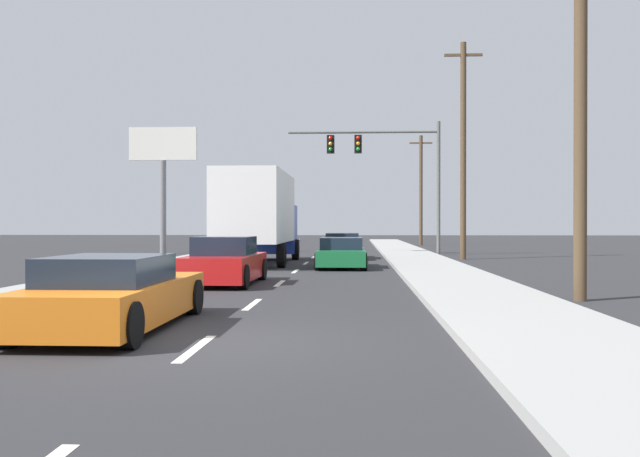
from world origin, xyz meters
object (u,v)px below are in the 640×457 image
object	(u,v)px
car_green	(341,254)
traffic_signal_mast	(377,156)
box_truck	(259,213)
car_gray	(343,247)
utility_pole_mid	(463,148)
roadside_billboard	(163,164)
utility_pole_far	(421,189)
car_red	(225,263)
car_orange	(114,295)
utility_pole_near	(581,68)

from	to	relation	value
car_green	traffic_signal_mast	distance (m)	12.01
box_truck	car_gray	world-z (taller)	box_truck
utility_pole_mid	roadside_billboard	distance (m)	17.09
traffic_signal_mast	utility_pole_far	bearing A→B (deg)	77.05
car_green	utility_pole_far	bearing A→B (deg)	78.62
car_red	box_truck	bearing A→B (deg)	92.37
car_orange	utility_pole_near	xyz separation A→B (m)	(8.70, 4.41, 4.51)
car_gray	roadside_billboard	xyz separation A→B (m)	(-10.38, 5.28, 4.54)
roadside_billboard	car_green	bearing A→B (deg)	-49.66
car_orange	car_red	bearing A→B (deg)	88.67
car_orange	utility_pole_near	distance (m)	10.75
utility_pole_far	car_orange	bearing A→B (deg)	-101.62
car_gray	utility_pole_mid	bearing A→B (deg)	-4.24
box_truck	utility_pole_near	bearing A→B (deg)	-55.93
box_truck	car_red	world-z (taller)	box_truck
car_orange	roadside_billboard	distance (m)	28.98
traffic_signal_mast	roadside_billboard	world-z (taller)	roadside_billboard
car_orange	utility_pole_far	bearing A→B (deg)	78.38
box_truck	traffic_signal_mast	xyz separation A→B (m)	(5.18, 8.67, 3.21)
car_green	roadside_billboard	bearing A→B (deg)	130.34
car_red	utility_pole_far	size ratio (longest dim) A/B	0.47
box_truck	utility_pole_near	world-z (taller)	utility_pole_near
car_red	utility_pole_near	bearing A→B (deg)	-23.70
utility_pole_near	roadside_billboard	bearing A→B (deg)	124.28
roadside_billboard	box_truck	bearing A→B (deg)	-55.44
car_red	car_orange	world-z (taller)	car_red
car_orange	box_truck	bearing A→B (deg)	90.66
car_orange	car_green	distance (m)	15.73
car_red	car_orange	xyz separation A→B (m)	(-0.19, -8.15, -0.05)
car_orange	traffic_signal_mast	size ratio (longest dim) A/B	0.57
box_truck	utility_pole_mid	bearing A→B (deg)	25.83
car_red	utility_pole_far	distance (m)	36.89
utility_pole_mid	utility_pole_far	bearing A→B (deg)	89.82
box_truck	car_orange	bearing A→B (deg)	-89.34
car_green	utility_pole_mid	bearing A→B (deg)	49.56
traffic_signal_mast	utility_pole_near	bearing A→B (deg)	-80.32
car_gray	utility_pole_mid	size ratio (longest dim) A/B	0.45
utility_pole_near	car_gray	bearing A→B (deg)	106.98
roadside_billboard	utility_pole_near	bearing A→B (deg)	-55.72
car_orange	roadside_billboard	world-z (taller)	roadside_billboard
car_gray	traffic_signal_mast	xyz separation A→B (m)	(1.78, 3.83, 4.79)
car_red	utility_pole_mid	size ratio (longest dim) A/B	0.40
car_orange	roadside_billboard	xyz separation A→B (m)	(-7.18, 27.71, 4.57)
car_orange	utility_pole_near	size ratio (longest dim) A/B	0.47
car_orange	utility_pole_mid	bearing A→B (deg)	67.90
utility_pole_near	car_green	bearing A→B (deg)	116.26
car_gray	roadside_billboard	world-z (taller)	roadside_billboard
car_gray	utility_pole_far	bearing A→B (deg)	74.79
box_truck	utility_pole_far	distance (m)	27.85
car_orange	car_gray	world-z (taller)	car_gray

